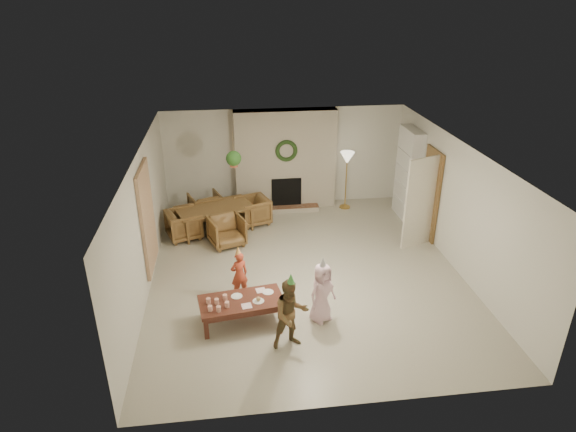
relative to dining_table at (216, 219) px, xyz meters
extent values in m
plane|color=#B7B29E|center=(1.77, -2.04, -0.30)|extent=(7.00, 7.00, 0.00)
plane|color=white|center=(1.77, -2.04, 2.20)|extent=(7.00, 7.00, 0.00)
plane|color=silver|center=(1.77, 1.46, 0.95)|extent=(7.00, 0.00, 7.00)
plane|color=silver|center=(1.77, -5.54, 0.95)|extent=(7.00, 0.00, 7.00)
plane|color=silver|center=(-1.23, -2.04, 0.95)|extent=(0.00, 7.00, 7.00)
plane|color=silver|center=(4.77, -2.04, 0.95)|extent=(0.00, 7.00, 7.00)
cube|color=#4E2714|center=(1.77, 1.26, 0.95)|extent=(2.50, 0.40, 2.50)
cube|color=#5C2E19|center=(1.77, 0.91, -0.24)|extent=(1.60, 0.30, 0.12)
cube|color=black|center=(1.77, 1.08, 0.15)|extent=(0.75, 0.12, 0.75)
torus|color=#1C3915|center=(1.77, 1.03, 1.25)|extent=(0.54, 0.10, 0.54)
cylinder|color=gold|center=(3.28, 0.96, -0.28)|extent=(0.28, 0.28, 0.03)
cylinder|color=gold|center=(3.28, 0.96, 0.40)|extent=(0.03, 0.03, 1.33)
cone|color=beige|center=(3.28, 0.96, 1.04)|extent=(0.36, 0.36, 0.30)
cube|color=white|center=(4.61, 0.26, 0.80)|extent=(0.30, 1.00, 2.20)
cube|color=white|center=(4.59, 0.26, 0.15)|extent=(0.30, 0.92, 0.03)
cube|color=white|center=(4.59, 0.26, 0.55)|extent=(0.30, 0.92, 0.03)
cube|color=white|center=(4.59, 0.26, 0.95)|extent=(0.30, 0.92, 0.03)
cube|color=white|center=(4.59, 0.26, 1.35)|extent=(0.30, 0.92, 0.03)
cube|color=#B93E22|center=(4.57, 0.11, 0.29)|extent=(0.20, 0.40, 0.24)
cube|color=navy|center=(4.57, 0.31, 0.69)|extent=(0.20, 0.44, 0.24)
cube|color=#B27E26|center=(4.57, 0.16, 1.08)|extent=(0.20, 0.36, 0.22)
cube|color=brown|center=(4.73, -0.84, 0.72)|extent=(0.05, 0.86, 2.04)
cube|color=beige|center=(4.35, -1.22, 0.70)|extent=(0.77, 0.32, 2.00)
cube|color=#CEB692|center=(-1.19, -1.84, 0.95)|extent=(0.06, 1.20, 2.00)
imported|color=brown|center=(0.00, 0.00, 0.00)|extent=(1.91, 1.45, 0.59)
imported|color=brown|center=(0.25, -0.70, 0.03)|extent=(0.90, 0.91, 0.66)
imported|color=brown|center=(-0.25, 0.70, 0.03)|extent=(0.90, 0.91, 0.66)
imported|color=brown|center=(-0.70, -0.25, 0.03)|extent=(0.91, 0.90, 0.66)
imported|color=brown|center=(0.88, 0.31, 0.03)|extent=(0.91, 0.90, 0.66)
cylinder|color=tan|center=(0.47, -0.54, 1.85)|extent=(0.01, 0.01, 0.70)
cylinder|color=brown|center=(0.47, -0.54, 1.50)|extent=(0.16, 0.16, 0.12)
sphere|color=#204C19|center=(0.47, -0.54, 1.62)|extent=(0.32, 0.32, 0.32)
cube|color=#57291D|center=(0.46, -3.50, 0.10)|extent=(1.48, 0.89, 0.06)
cube|color=#57291D|center=(0.46, -3.50, 0.02)|extent=(1.35, 0.77, 0.09)
cube|color=#57291D|center=(-0.13, -3.88, -0.12)|extent=(0.08, 0.08, 0.36)
cube|color=#57291D|center=(1.12, -3.69, -0.12)|extent=(0.08, 0.08, 0.36)
cube|color=#57291D|center=(-0.21, -3.32, -0.12)|extent=(0.08, 0.08, 0.36)
cube|color=#57291D|center=(1.04, -3.13, -0.12)|extent=(0.08, 0.08, 0.36)
cylinder|color=white|center=(-0.05, -3.74, 0.18)|extent=(0.08, 0.08, 0.10)
cylinder|color=white|center=(-0.08, -3.53, 0.18)|extent=(0.08, 0.08, 0.10)
cylinder|color=white|center=(0.09, -3.77, 0.18)|extent=(0.08, 0.08, 0.10)
cylinder|color=white|center=(0.06, -3.56, 0.18)|extent=(0.08, 0.08, 0.10)
cylinder|color=white|center=(0.22, -3.67, 0.18)|extent=(0.08, 0.08, 0.10)
cylinder|color=white|center=(0.19, -3.46, 0.18)|extent=(0.08, 0.08, 0.10)
cylinder|color=white|center=(0.39, -3.39, 0.13)|extent=(0.22, 0.22, 0.01)
cylinder|color=white|center=(0.74, -3.57, 0.13)|extent=(0.22, 0.22, 0.01)
cylinder|color=white|center=(0.92, -3.33, 0.13)|extent=(0.22, 0.22, 0.01)
sphere|color=tan|center=(0.74, -3.57, 0.18)|extent=(0.08, 0.08, 0.07)
cube|color=#F7B6C3|center=(0.54, -3.69, 0.13)|extent=(0.18, 0.18, 0.01)
cube|color=#F7B6C3|center=(0.80, -3.26, 0.13)|extent=(0.18, 0.18, 0.01)
imported|color=#BD4128|center=(0.45, -2.73, 0.15)|extent=(0.38, 0.31, 0.90)
cone|color=#DDD649|center=(0.45, -2.73, 0.64)|extent=(0.12, 0.12, 0.17)
imported|color=brown|center=(1.19, -4.21, 0.29)|extent=(0.65, 0.55, 1.17)
cone|color=green|center=(1.19, -4.21, 0.92)|extent=(0.16, 0.16, 0.19)
imported|color=#F6C5D9|center=(1.79, -3.61, 0.24)|extent=(0.62, 0.57, 1.07)
cone|color=#AAABB1|center=(1.79, -3.61, 0.81)|extent=(0.18, 0.18, 0.19)
camera|label=1|loc=(0.37, -10.34, 4.81)|focal=30.60mm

